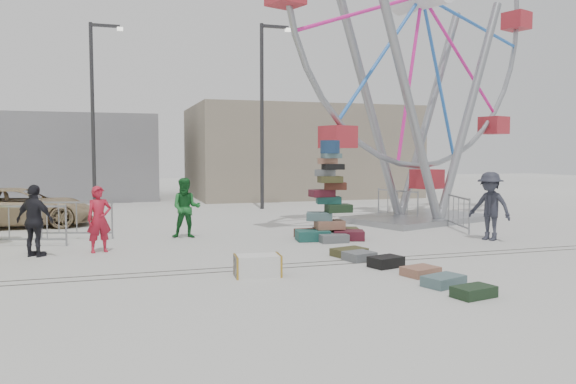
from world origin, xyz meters
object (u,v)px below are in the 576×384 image
object	(u,v)px
steamer_trunk	(258,266)
pedestrian_black	(35,221)
barricade_dummy_c	(77,220)
barricade_wheel_front	(458,213)
barricade_dummy_b	(28,225)
parked_suv	(21,207)
barricade_wheel_back	(397,204)
ferris_wheel	(422,25)
pedestrian_grey	(490,206)
pedestrian_green	(186,208)
pedestrian_red	(99,219)
lamp_post_left	(95,106)
lamp_post_right	(264,106)
suitcase_tower	(329,212)

from	to	relation	value
steamer_trunk	pedestrian_black	size ratio (longest dim) A/B	0.53
barricade_dummy_c	barricade_wheel_front	bearing A→B (deg)	7.16
barricade_wheel_front	pedestrian_black	size ratio (longest dim) A/B	1.17
barricade_dummy_b	parked_suv	bearing A→B (deg)	117.54
barricade_wheel_back	pedestrian_black	bearing A→B (deg)	-87.59
ferris_wheel	barricade_wheel_back	distance (m)	6.45
steamer_trunk	pedestrian_grey	bearing A→B (deg)	23.91
barricade_wheel_back	pedestrian_grey	distance (m)	5.31
steamer_trunk	barricade_wheel_front	size ratio (longest dim) A/B	0.45
barricade_dummy_b	pedestrian_green	bearing A→B (deg)	20.28
pedestrian_red	pedestrian_grey	distance (m)	10.50
steamer_trunk	barricade_dummy_c	size ratio (longest dim) A/B	0.45
barricade_wheel_front	barricade_dummy_b	bearing A→B (deg)	102.56
pedestrian_red	ferris_wheel	bearing A→B (deg)	0.82
lamp_post_left	pedestrian_green	world-z (taller)	lamp_post_left
lamp_post_left	pedestrian_red	bearing A→B (deg)	-88.42
barricade_wheel_back	parked_suv	distance (m)	13.12
steamer_trunk	barricade_wheel_back	xyz separation A→B (m)	(7.36, 7.83, 0.34)
lamp_post_right	barricade_dummy_c	xyz separation A→B (m)	(-7.35, -6.77, -3.93)
steamer_trunk	pedestrian_green	bearing A→B (deg)	102.17
lamp_post_right	pedestrian_green	size ratio (longest dim) A/B	4.61
barricade_dummy_b	pedestrian_red	world-z (taller)	pedestrian_red
lamp_post_right	barricade_dummy_b	size ratio (longest dim) A/B	4.00
barricade_wheel_back	lamp_post_right	bearing A→B (deg)	-161.42
pedestrian_red	lamp_post_right	bearing A→B (deg)	38.26
lamp_post_left	parked_suv	xyz separation A→B (m)	(-2.27, -5.35, -3.83)
lamp_post_right	barricade_dummy_b	bearing A→B (deg)	-137.97
lamp_post_right	suitcase_tower	bearing A→B (deg)	-93.26
barricade_wheel_back	pedestrian_black	world-z (taller)	pedestrian_black
suitcase_tower	pedestrian_red	size ratio (longest dim) A/B	1.71
lamp_post_left	parked_suv	bearing A→B (deg)	-112.99
suitcase_tower	ferris_wheel	size ratio (longest dim) A/B	0.20
pedestrian_green	barricade_dummy_b	bearing A→B (deg)	-165.17
lamp_post_left	barricade_wheel_back	xyz separation A→B (m)	(10.72, -7.17, -3.93)
barricade_dummy_c	pedestrian_black	xyz separation A→B (m)	(-0.77, -2.60, 0.31)
ferris_wheel	barricade_dummy_c	distance (m)	13.16
lamp_post_right	barricade_wheel_front	size ratio (longest dim) A/B	4.00
barricade_dummy_b	pedestrian_black	xyz separation A→B (m)	(0.38, -1.71, 0.31)
barricade_dummy_b	steamer_trunk	bearing A→B (deg)	-30.24
suitcase_tower	barricade_dummy_b	distance (m)	8.10
lamp_post_left	barricade_wheel_back	bearing A→B (deg)	-33.80
barricade_dummy_c	pedestrian_grey	bearing A→B (deg)	-2.90
lamp_post_left	pedestrian_green	size ratio (longest dim) A/B	4.61
lamp_post_left	barricade_wheel_back	distance (m)	13.48
pedestrian_grey	pedestrian_black	bearing A→B (deg)	-118.27
steamer_trunk	pedestrian_red	size ratio (longest dim) A/B	0.55
barricade_wheel_front	barricade_wheel_back	distance (m)	3.30
steamer_trunk	pedestrian_grey	distance (m)	7.84
pedestrian_red	lamp_post_left	bearing A→B (deg)	75.82
ferris_wheel	parked_suv	distance (m)	15.03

